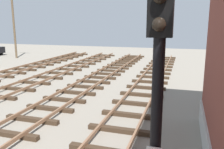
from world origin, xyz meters
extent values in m
cube|color=#38281C|center=(1.09, 6.51, 0.09)|extent=(2.50, 0.24, 0.18)
cube|color=#38281C|center=(1.09, 8.14, 0.09)|extent=(2.50, 0.24, 0.18)
cube|color=#38281C|center=(1.09, 9.77, 0.09)|extent=(2.50, 0.24, 0.18)
cube|color=#38281C|center=(1.09, 11.40, 0.09)|extent=(2.50, 0.24, 0.18)
cube|color=#38281C|center=(1.09, 13.03, 0.09)|extent=(2.50, 0.24, 0.18)
cube|color=#38281C|center=(1.09, 14.66, 0.09)|extent=(2.50, 0.24, 0.18)
cube|color=#38281C|center=(1.09, 16.29, 0.09)|extent=(2.50, 0.24, 0.18)
cube|color=#38281C|center=(1.09, 17.92, 0.09)|extent=(2.50, 0.24, 0.18)
cube|color=#38281C|center=(1.09, 19.54, 0.09)|extent=(2.50, 0.24, 0.18)
cube|color=#38281C|center=(1.09, 21.17, 0.09)|extent=(2.50, 0.24, 0.18)
cube|color=#38281C|center=(1.09, 22.80, 0.09)|extent=(2.50, 0.24, 0.18)
cube|color=#38281C|center=(1.09, 24.43, 0.09)|extent=(2.50, 0.24, 0.18)
cube|color=#38281C|center=(1.09, 26.06, 0.09)|extent=(2.50, 0.24, 0.18)
cube|color=#38281C|center=(1.09, 27.69, 0.09)|extent=(2.50, 0.24, 0.18)
cube|color=#38281C|center=(-2.75, 4.99, 0.09)|extent=(2.50, 0.24, 0.18)
cube|color=#38281C|center=(-2.75, 6.41, 0.09)|extent=(2.50, 0.24, 0.18)
cube|color=#38281C|center=(-2.75, 7.84, 0.09)|extent=(2.50, 0.24, 0.18)
cube|color=#38281C|center=(-2.75, 9.26, 0.09)|extent=(2.50, 0.24, 0.18)
cube|color=#38281C|center=(-2.75, 10.69, 0.09)|extent=(2.50, 0.24, 0.18)
cube|color=#38281C|center=(-2.75, 12.11, 0.09)|extent=(2.50, 0.24, 0.18)
cube|color=#38281C|center=(-2.75, 13.54, 0.09)|extent=(2.50, 0.24, 0.18)
cube|color=#38281C|center=(-2.75, 14.96, 0.09)|extent=(2.50, 0.24, 0.18)
cube|color=#38281C|center=(-2.75, 16.39, 0.09)|extent=(2.50, 0.24, 0.18)
cube|color=#38281C|center=(-2.75, 17.81, 0.09)|extent=(2.50, 0.24, 0.18)
cube|color=#38281C|center=(-2.75, 19.24, 0.09)|extent=(2.50, 0.24, 0.18)
cube|color=#38281C|center=(-2.75, 20.66, 0.09)|extent=(2.50, 0.24, 0.18)
cube|color=#38281C|center=(-2.75, 22.09, 0.09)|extent=(2.50, 0.24, 0.18)
cube|color=#38281C|center=(-2.75, 23.51, 0.09)|extent=(2.50, 0.24, 0.18)
cube|color=#38281C|center=(-2.75, 24.94, 0.09)|extent=(2.50, 0.24, 0.18)
cube|color=#38281C|center=(-2.75, 26.36, 0.09)|extent=(2.50, 0.24, 0.18)
cube|color=#38281C|center=(-2.75, 27.79, 0.09)|extent=(2.50, 0.24, 0.18)
cube|color=#38281C|center=(-6.58, 10.36, 0.09)|extent=(2.50, 0.24, 0.18)
cube|color=#38281C|center=(-6.58, 12.09, 0.09)|extent=(2.50, 0.24, 0.18)
cube|color=#38281C|center=(-6.58, 13.82, 0.09)|extent=(2.50, 0.24, 0.18)
cube|color=#38281C|center=(-6.58, 15.55, 0.09)|extent=(2.50, 0.24, 0.18)
cube|color=#38281C|center=(-6.58, 17.27, 0.09)|extent=(2.50, 0.24, 0.18)
cube|color=#38281C|center=(-6.58, 19.00, 0.09)|extent=(2.50, 0.24, 0.18)
cube|color=#38281C|center=(-6.58, 20.73, 0.09)|extent=(2.50, 0.24, 0.18)
cube|color=#38281C|center=(-6.58, 22.46, 0.09)|extent=(2.50, 0.24, 0.18)
cube|color=#38281C|center=(-6.58, 24.18, 0.09)|extent=(2.50, 0.24, 0.18)
cube|color=#38281C|center=(-6.58, 25.91, 0.09)|extent=(2.50, 0.24, 0.18)
cube|color=#38281C|center=(-6.58, 27.64, 0.09)|extent=(2.50, 0.24, 0.18)
cube|color=#38281C|center=(-10.42, 13.15, 0.09)|extent=(2.50, 0.24, 0.18)
cube|color=#38281C|center=(-10.42, 14.62, 0.09)|extent=(2.50, 0.24, 0.18)
cube|color=#38281C|center=(-10.42, 16.08, 0.09)|extent=(2.50, 0.24, 0.18)
cube|color=#38281C|center=(-10.42, 17.54, 0.09)|extent=(2.50, 0.24, 0.18)
cube|color=#38281C|center=(-10.42, 19.00, 0.09)|extent=(2.50, 0.24, 0.18)
cube|color=#38281C|center=(-10.42, 20.46, 0.09)|extent=(2.50, 0.24, 0.18)
cube|color=#38281C|center=(-10.42, 21.92, 0.09)|extent=(2.50, 0.24, 0.18)
cube|color=#38281C|center=(-10.42, 23.39, 0.09)|extent=(2.50, 0.24, 0.18)
cube|color=#38281C|center=(-10.42, 24.85, 0.09)|extent=(2.50, 0.24, 0.18)
cube|color=#38281C|center=(-10.42, 26.31, 0.09)|extent=(2.50, 0.24, 0.18)
cube|color=#38281C|center=(-10.42, 27.77, 0.09)|extent=(2.50, 0.24, 0.18)
sphere|color=black|center=(2.97, 1.62, 4.09)|extent=(0.20, 0.20, 0.20)
cylinder|color=black|center=(-20.54, 24.62, 0.32)|extent=(0.64, 0.24, 0.64)
cylinder|color=brown|center=(-16.39, 22.60, 3.97)|extent=(0.24, 0.24, 7.95)
camera|label=1|loc=(3.32, -1.73, 4.10)|focal=38.19mm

